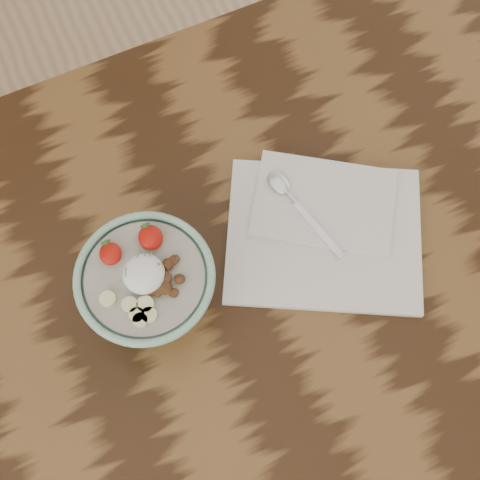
% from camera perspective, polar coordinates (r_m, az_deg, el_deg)
% --- Properties ---
extents(table, '(1.60, 0.90, 0.75)m').
position_cam_1_polar(table, '(1.07, -1.08, -5.38)').
color(table, black).
rests_on(table, ground).
extents(breakfast_bowl, '(0.19, 0.19, 0.13)m').
position_cam_1_polar(breakfast_bowl, '(0.92, -7.86, -3.88)').
color(breakfast_bowl, '#8ABAA0').
rests_on(breakfast_bowl, table).
extents(napkin, '(0.36, 0.34, 0.02)m').
position_cam_1_polar(napkin, '(1.01, 7.17, 1.00)').
color(napkin, silver).
rests_on(napkin, table).
extents(spoon, '(0.06, 0.17, 0.01)m').
position_cam_1_polar(spoon, '(1.01, 4.14, 3.92)').
color(spoon, silver).
rests_on(spoon, napkin).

